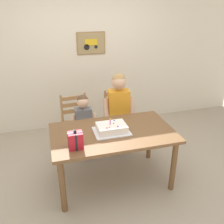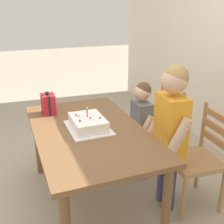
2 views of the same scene
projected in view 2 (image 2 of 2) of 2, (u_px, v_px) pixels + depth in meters
ground_plane at (91, 201)px, 2.65m from camera, size 20.00×20.00×0.00m
dining_table at (89, 139)px, 2.42m from camera, size 1.53×0.90×0.75m
birthday_cake at (88, 123)px, 2.38m from camera, size 0.44×0.34×0.19m
gift_box_red_large at (48, 104)px, 2.69m from camera, size 0.17×0.13×0.23m
chair_left at (159, 128)px, 3.09m from camera, size 0.44×0.44×0.92m
chair_right at (198, 158)px, 2.49m from camera, size 0.45×0.45×0.92m
child_older at (171, 125)px, 2.34m from camera, size 0.50×0.29×1.31m
child_younger at (141, 121)px, 2.87m from camera, size 0.38×0.22×1.04m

